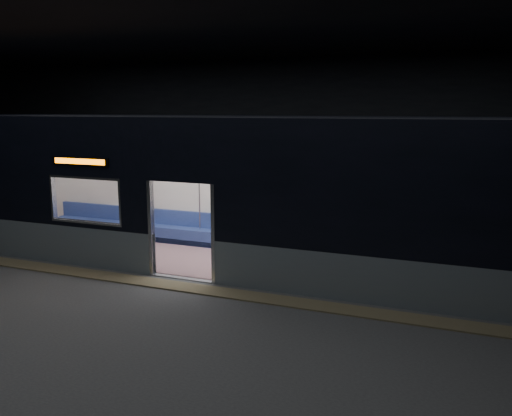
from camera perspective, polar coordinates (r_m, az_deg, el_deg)
The scene contains 7 objects.
station_floor at distance 10.71m, azimuth -10.49°, elevation -8.98°, with size 24.00×14.00×0.01m, color #47494C.
station_envelope at distance 10.11m, azimuth -11.20°, elevation 11.03°, with size 24.00×14.00×5.00m.
tactile_strip at distance 11.15m, azimuth -8.97°, elevation -8.04°, with size 22.80×0.50×0.03m, color #8C7F59.
metro_car at distance 12.44m, azimuth -4.50°, elevation 2.67°, with size 18.00×3.04×3.35m.
passenger at distance 12.61m, azimuth 9.33°, elevation -2.07°, with size 0.42×0.73×1.42m.
handbag at distance 12.42m, azimuth 8.90°, elevation -2.83°, with size 0.32×0.27×0.16m, color black.
transit_map at distance 12.82m, azimuth 8.87°, elevation 1.21°, with size 1.05×0.03×0.68m, color white.
Camera 1 is at (5.51, -8.48, 3.54)m, focal length 38.00 mm.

